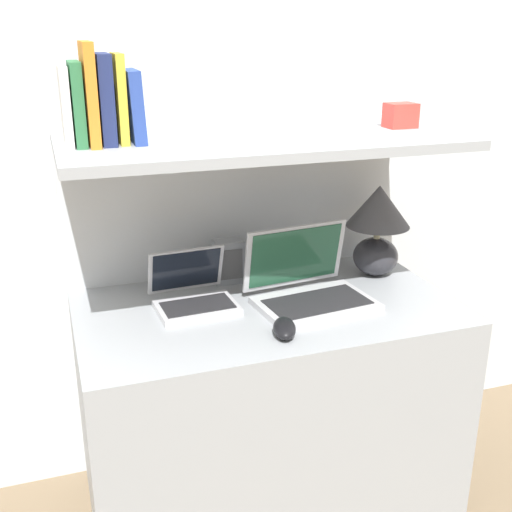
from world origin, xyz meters
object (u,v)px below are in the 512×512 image
(book_white, at_px, (65,106))
(book_navy, at_px, (105,99))
(router_box, at_px, (228,261))
(laptop_large, at_px, (309,288))
(book_green, at_px, (77,104))
(book_yellow, at_px, (120,99))
(table_lamp, at_px, (378,222))
(book_blue, at_px, (134,106))
(laptop_small, at_px, (193,295))
(computer_mouse, at_px, (284,328))
(book_orange, at_px, (89,94))
(shelf_gadget, at_px, (400,115))

(book_white, relative_size, book_navy, 0.88)
(book_navy, bearing_deg, router_box, 23.13)
(laptop_large, height_order, router_box, laptop_large)
(book_green, xyz_separation_m, book_yellow, (0.11, 0.00, 0.01))
(table_lamp, distance_m, book_white, 1.05)
(book_blue, bearing_deg, laptop_large, -9.44)
(table_lamp, xyz_separation_m, book_navy, (-0.86, -0.07, 0.44))
(book_yellow, xyz_separation_m, book_blue, (0.04, 0.00, -0.02))
(laptop_large, bearing_deg, laptop_small, 166.61)
(router_box, distance_m, book_blue, 0.63)
(laptop_large, relative_size, book_white, 1.84)
(computer_mouse, distance_m, book_navy, 0.77)
(router_box, height_order, book_white, book_white)
(router_box, relative_size, book_navy, 0.63)
(laptop_large, height_order, book_blue, book_blue)
(computer_mouse, relative_size, book_yellow, 0.57)
(book_orange, bearing_deg, computer_mouse, -30.73)
(computer_mouse, xyz_separation_m, shelf_gadget, (0.47, 0.26, 0.52))
(laptop_small, bearing_deg, table_lamp, 5.78)
(book_white, relative_size, shelf_gadget, 2.25)
(book_white, distance_m, book_yellow, 0.14)
(book_orange, height_order, book_blue, book_orange)
(book_green, distance_m, book_blue, 0.14)
(table_lamp, relative_size, book_orange, 1.19)
(laptop_large, xyz_separation_m, shelf_gadget, (0.32, 0.08, 0.50))
(laptop_large, distance_m, book_green, 0.85)
(book_blue, bearing_deg, table_lamp, 4.82)
(laptop_small, bearing_deg, book_green, -179.80)
(computer_mouse, distance_m, book_yellow, 0.75)
(laptop_small, xyz_separation_m, book_white, (-0.32, -0.00, 0.57))
(router_box, relative_size, book_white, 0.71)
(table_lamp, relative_size, shelf_gadget, 3.46)
(book_navy, height_order, book_yellow, same)
(book_navy, distance_m, book_blue, 0.08)
(laptop_large, distance_m, book_navy, 0.80)
(book_blue, bearing_deg, book_green, 180.00)
(book_orange, relative_size, book_yellow, 1.13)
(table_lamp, relative_size, book_yellow, 1.35)
(table_lamp, bearing_deg, book_orange, -175.77)
(laptop_small, bearing_deg, book_white, -179.82)
(router_box, bearing_deg, book_navy, -156.87)
(book_green, distance_m, book_navy, 0.07)
(router_box, height_order, book_navy, book_navy)
(book_blue, bearing_deg, book_yellow, 180.00)
(laptop_large, xyz_separation_m, router_box, (-0.19, 0.24, 0.03))
(table_lamp, relative_size, router_box, 2.16)
(router_box, relative_size, book_yellow, 0.63)
(table_lamp, relative_size, computer_mouse, 2.36)
(laptop_small, xyz_separation_m, book_yellow, (-0.18, -0.00, 0.58))
(table_lamp, bearing_deg, computer_mouse, -144.03)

